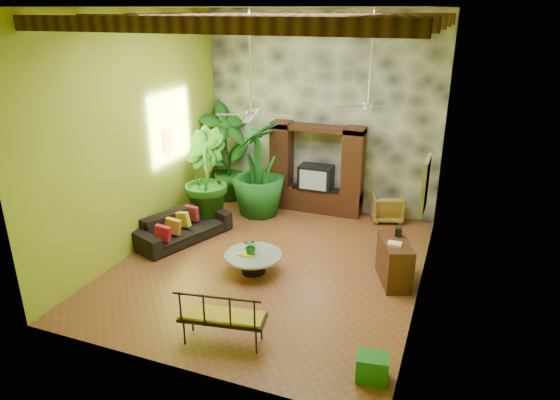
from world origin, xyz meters
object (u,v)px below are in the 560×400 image
at_px(wicker_armchair, 387,207).
at_px(iron_bench, 220,315).
at_px(tall_plant_a, 227,153).
at_px(tall_plant_b, 204,177).
at_px(side_console, 394,261).
at_px(entertainment_center, 316,175).
at_px(coffee_table, 253,261).
at_px(ceiling_fan_front, 251,103).
at_px(sofa, 183,226).
at_px(green_bin, 372,367).
at_px(ceiling_fan_back, 369,95).
at_px(tall_plant_c, 259,169).

xyz_separation_m(wicker_armchair, iron_bench, (-1.58, -5.93, 0.21)).
height_order(tall_plant_a, tall_plant_b, tall_plant_a).
relative_size(wicker_armchair, side_console, 0.69).
height_order(tall_plant_a, iron_bench, tall_plant_a).
relative_size(entertainment_center, side_console, 2.23).
distance_m(wicker_armchair, tall_plant_b, 4.58).
relative_size(wicker_armchair, coffee_table, 0.64).
height_order(ceiling_fan_front, iron_bench, ceiling_fan_front).
distance_m(ceiling_fan_front, sofa, 3.80).
xyz_separation_m(iron_bench, green_bin, (2.38, 0.07, -0.35)).
height_order(entertainment_center, ceiling_fan_front, ceiling_fan_front).
relative_size(ceiling_fan_back, sofa, 0.82).
bearing_deg(tall_plant_b, side_console, -14.69).
distance_m(tall_plant_c, iron_bench, 5.44).
xyz_separation_m(ceiling_fan_front, tall_plant_b, (-2.11, 1.83, -2.23)).
bearing_deg(wicker_armchair, ceiling_fan_back, 63.61).
relative_size(entertainment_center, coffee_table, 2.08).
bearing_deg(tall_plant_b, wicker_armchair, 22.39).
height_order(ceiling_fan_front, green_bin, ceiling_fan_front).
distance_m(entertainment_center, green_bin, 6.46).
bearing_deg(ceiling_fan_front, green_bin, -39.00).
bearing_deg(wicker_armchair, tall_plant_c, -5.39).
height_order(ceiling_fan_back, tall_plant_c, ceiling_fan_back).
distance_m(tall_plant_a, iron_bench, 6.44).
distance_m(wicker_armchair, green_bin, 5.91).
bearing_deg(green_bin, tall_plant_a, 131.95).
relative_size(ceiling_fan_front, wicker_armchair, 2.51).
bearing_deg(side_console, sofa, 155.98).
bearing_deg(entertainment_center, iron_bench, -87.36).
xyz_separation_m(wicker_armchair, side_console, (0.64, -2.97, 0.09)).
distance_m(ceiling_fan_back, iron_bench, 5.07).
bearing_deg(tall_plant_a, tall_plant_b, -84.02).
bearing_deg(tall_plant_a, side_console, -29.54).
distance_m(ceiling_fan_front, tall_plant_a, 4.57).
relative_size(ceiling_fan_back, tall_plant_b, 0.80).
relative_size(tall_plant_a, coffee_table, 2.34).
xyz_separation_m(entertainment_center, wicker_armchair, (1.85, 0.01, -0.63)).
relative_size(tall_plant_b, tall_plant_c, 0.96).
height_order(wicker_armchair, coffee_table, wicker_armchair).
relative_size(ceiling_fan_back, tall_plant_a, 0.69).
distance_m(entertainment_center, tall_plant_a, 2.51).
distance_m(tall_plant_c, coffee_table, 3.21).
bearing_deg(ceiling_fan_back, tall_plant_c, 157.56).
xyz_separation_m(ceiling_fan_back, wicker_armchair, (0.25, 1.95, -3.06)).
xyz_separation_m(ceiling_fan_back, side_console, (0.89, -1.02, -2.97)).
relative_size(tall_plant_b, side_console, 2.17).
bearing_deg(iron_bench, tall_plant_a, 105.54).
xyz_separation_m(tall_plant_b, iron_bench, (2.58, -4.21, -0.62)).
bearing_deg(sofa, side_console, -71.24).
relative_size(ceiling_fan_front, tall_plant_b, 0.80).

